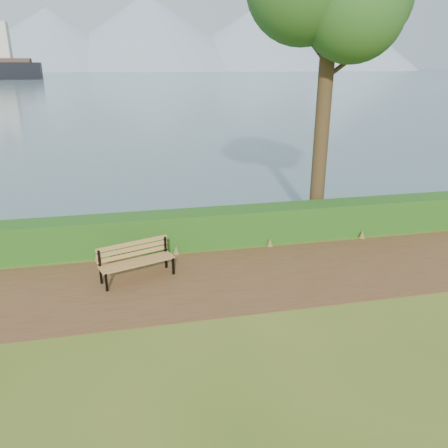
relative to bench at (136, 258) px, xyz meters
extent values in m
plane|color=#4C621C|center=(2.20, -0.85, -0.52)|extent=(140.00, 140.00, 0.00)
cube|color=brown|center=(2.20, -0.55, -0.51)|extent=(40.00, 3.40, 0.01)
cube|color=#1A4313|center=(2.20, 1.75, -0.02)|extent=(32.00, 0.85, 1.00)
cube|color=slate|center=(2.20, 259.15, -0.51)|extent=(700.00, 510.00, 0.00)
cone|color=#8396AE|center=(-57.80, 394.15, 23.48)|extent=(160.00, 160.00, 48.00)
cone|color=#8396AE|center=(22.20, 404.15, 30.48)|extent=(190.00, 190.00, 62.00)
cone|color=#8396AE|center=(112.20, 399.15, 24.48)|extent=(170.00, 170.00, 50.00)
cone|color=#8396AE|center=(202.20, 409.15, 28.48)|extent=(150.00, 150.00, 58.00)
cone|color=#8396AE|center=(-7.80, 429.15, 16.98)|extent=(120.00, 120.00, 35.00)
cone|color=#8396AE|center=(152.20, 424.15, 19.48)|extent=(130.00, 130.00, 40.00)
cube|color=black|center=(-0.69, -0.57, -0.29)|extent=(0.07, 0.07, 0.45)
cube|color=black|center=(-0.83, -0.15, -0.09)|extent=(0.07, 0.07, 0.86)
cube|color=black|center=(-0.76, -0.36, -0.10)|extent=(0.22, 0.51, 0.05)
cube|color=black|center=(0.90, -0.02, -0.29)|extent=(0.07, 0.07, 0.45)
cube|color=black|center=(0.75, 0.39, -0.09)|extent=(0.07, 0.07, 0.86)
cube|color=black|center=(0.82, 0.18, -0.10)|extent=(0.22, 0.51, 0.05)
cube|color=#B07544|center=(0.09, -0.27, -0.07)|extent=(1.73, 0.67, 0.03)
cube|color=#B07544|center=(0.05, -0.15, -0.07)|extent=(1.73, 0.67, 0.03)
cube|color=#B07544|center=(0.01, -0.03, -0.07)|extent=(1.73, 0.67, 0.03)
cube|color=#B07544|center=(-0.03, 0.09, -0.07)|extent=(1.73, 0.67, 0.03)
cube|color=#B07544|center=(-0.05, 0.15, 0.05)|extent=(1.72, 0.62, 0.10)
cube|color=#B07544|center=(-0.05, 0.15, 0.19)|extent=(1.72, 0.62, 0.10)
cube|color=#B07544|center=(-0.05, 0.15, 0.33)|extent=(1.72, 0.62, 0.10)
cylinder|color=#362516|center=(5.78, 2.61, 3.50)|extent=(0.45, 0.45, 8.04)
sphere|color=#22541C|center=(6.07, 1.81, 5.73)|extent=(2.68, 2.68, 2.68)
cylinder|color=#362516|center=(6.28, 2.61, 4.39)|extent=(1.17, 0.13, 0.88)
cylinder|color=#362516|center=(5.33, 2.72, 4.95)|extent=(0.91, 0.42, 0.80)
camera|label=1|loc=(0.07, -9.86, 4.40)|focal=35.00mm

